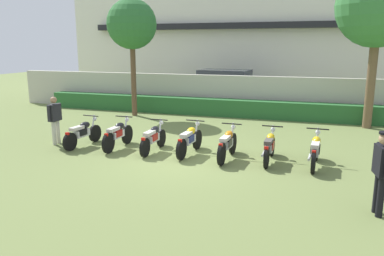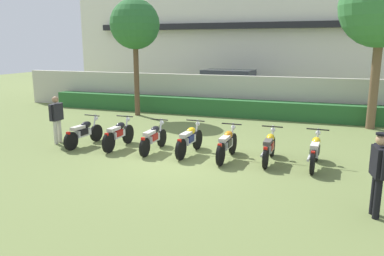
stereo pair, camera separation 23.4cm
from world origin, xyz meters
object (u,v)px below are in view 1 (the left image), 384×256
Objects in this scene: tree_near_inspector at (132,25)px; motorcycle_in_row_0 at (83,133)px; tree_far_side at (378,7)px; inspector_person at (55,117)px; motorcycle_in_row_6 at (315,150)px; motorcycle_in_row_4 at (227,144)px; motorcycle_in_row_2 at (153,138)px; motorcycle_in_row_5 at (270,146)px; officer_0 at (382,167)px; motorcycle_in_row_1 at (118,134)px; motorcycle_in_row_3 at (190,140)px; parked_car at (227,87)px.

tree_near_inspector reaches higher than motorcycle_in_row_0.
tree_far_side is 3.93× the size of inspector_person.
motorcycle_in_row_0 is 0.98× the size of motorcycle_in_row_6.
tree_far_side is at bearing 30.45° from inspector_person.
motorcycle_in_row_4 is (-4.31, -5.89, -4.16)m from tree_far_side.
motorcycle_in_row_2 is 3.53m from motorcycle_in_row_5.
motorcycle_in_row_0 is 4.79m from motorcycle_in_row_4.
motorcycle_in_row_4 is (4.79, 0.03, 0.01)m from motorcycle_in_row_0.
officer_0 is at bearing -15.78° from inspector_person.
inspector_person is at bearing 92.39° from motorcycle_in_row_2.
motorcycle_in_row_1 is at bearing -143.61° from tree_far_side.
motorcycle_in_row_0 is 1.01× the size of motorcycle_in_row_5.
motorcycle_in_row_6 reaches higher than motorcycle_in_row_3.
motorcycle_in_row_3 reaches higher than motorcycle_in_row_0.
parked_car is 0.89× the size of tree_near_inspector.
motorcycle_in_row_0 is at bearing 92.11° from motorcycle_in_row_5.
motorcycle_in_row_1 is at bearing -68.70° from tree_near_inspector.
inspector_person is (-8.20, -0.12, 0.47)m from motorcycle_in_row_6.
motorcycle_in_row_2 is 0.97× the size of motorcycle_in_row_6.
motorcycle_in_row_2 is 3.49m from inspector_person.
parked_car is 2.57× the size of motorcycle_in_row_5.
officer_0 is at bearing -102.58° from motorcycle_in_row_0.
motorcycle_in_row_3 is 4.63m from inspector_person.
motorcycle_in_row_2 is 0.95× the size of motorcycle_in_row_3.
parked_car is at bearing -74.63° from officer_0.
motorcycle_in_row_2 is at bearing -58.45° from tree_near_inspector.
tree_near_inspector reaches higher than motorcycle_in_row_4.
parked_car is 10.72m from motorcycle_in_row_5.
motorcycle_in_row_3 is 1.04× the size of motorcycle_in_row_5.
tree_far_side is at bearing -28.06° from motorcycle_in_row_5.
motorcycle_in_row_2 is at bearing -138.84° from tree_far_side.
inspector_person reaches higher than motorcycle_in_row_1.
motorcycle_in_row_5 is (4.75, 0.05, -0.01)m from motorcycle_in_row_1.
parked_car reaches higher than motorcycle_in_row_2.
motorcycle_in_row_1 and motorcycle_in_row_4 have the same top height.
tree_near_inspector is 8.71m from motorcycle_in_row_4.
parked_car is 2.48× the size of motorcycle_in_row_4.
motorcycle_in_row_2 is 0.96× the size of motorcycle_in_row_4.
inspector_person is at bearing 92.01° from motorcycle_in_row_5.
motorcycle_in_row_1 is at bearing -30.69° from officer_0.
parked_car is at bearing -6.18° from motorcycle_in_row_1.
officer_0 reaches higher than inspector_person.
inspector_person is 0.96× the size of officer_0.
motorcycle_in_row_0 reaches higher than motorcycle_in_row_2.
tree_far_side reaches higher than motorcycle_in_row_6.
officer_0 is (9.40, -2.66, 0.05)m from inspector_person.
tree_near_inspector is at bearing 88.85° from inspector_person.
tree_near_inspector is at bearing 47.99° from motorcycle_in_row_4.
parked_car is 2.50× the size of motorcycle_in_row_6.
motorcycle_in_row_1 is 1.11× the size of officer_0.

